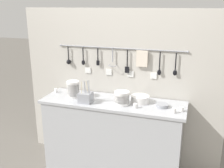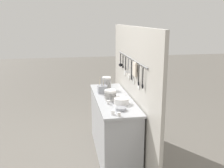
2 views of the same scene
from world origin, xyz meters
TOP-DOWN VIEW (x-y plane):
  - ground_plane at (0.00, 0.00)m, footprint 20.00×20.00m
  - counter at (0.00, 0.00)m, footprint 1.57×0.49m
  - back_wall at (0.00, 0.28)m, footprint 2.37×0.11m
  - bowl_stack_tall_left at (0.12, -0.06)m, footprint 0.16×0.16m
  - bowl_stack_short_front at (-0.46, -0.02)m, footprint 0.14×0.14m
  - plate_stack at (0.29, 0.06)m, footprint 0.20×0.20m
  - steel_mixing_bowl at (0.53, 0.00)m, footprint 0.13×0.13m
  - cutlery_caddy at (-0.27, -0.11)m, footprint 0.13×0.13m
  - cup_back_left at (0.73, -0.06)m, footprint 0.04×0.04m
  - cup_mid_row at (0.66, -0.12)m, footprint 0.04×0.04m
  - cup_back_right at (-0.73, 0.07)m, footprint 0.04×0.04m
  - cup_beside_plates at (0.28, -0.11)m, footprint 0.04×0.04m

SIDE VIEW (x-z plane):
  - ground_plane at x=0.00m, z-range 0.00..0.00m
  - counter at x=0.00m, z-range 0.00..0.86m
  - steel_mixing_bowl at x=0.53m, z-range 0.86..0.89m
  - cup_back_left at x=0.73m, z-range 0.86..0.91m
  - cup_mid_row at x=0.66m, z-range 0.86..0.91m
  - cup_back_right at x=-0.73m, z-range 0.86..0.91m
  - cup_beside_plates at x=0.28m, z-range 0.86..0.91m
  - plate_stack at x=0.29m, z-range 0.86..0.93m
  - cutlery_caddy at x=-0.27m, z-range 0.79..1.04m
  - back_wall at x=0.00m, z-range 0.00..1.83m
  - bowl_stack_tall_left at x=0.12m, z-range 0.86..1.00m
  - bowl_stack_short_front at x=-0.46m, z-range 0.86..1.05m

